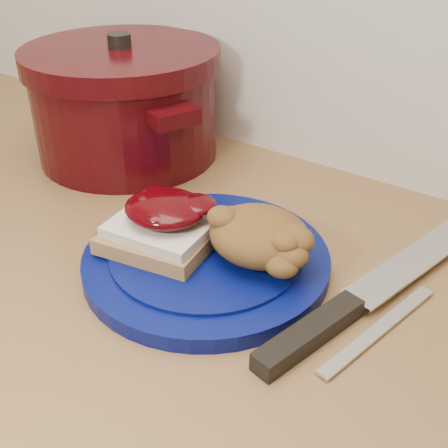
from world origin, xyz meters
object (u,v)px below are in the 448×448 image
Objects in this scene: plate at (206,260)px; dutch_oven at (125,102)px; chef_knife at (342,311)px; pepper_grinder at (79,91)px; butter_knife at (379,329)px.

plate is 0.74× the size of dutch_oven.
plate is 0.77× the size of chef_knife.
pepper_grinder is (-0.16, 0.05, -0.03)m from dutch_oven.
chef_knife is 0.48m from dutch_oven.
dutch_oven is at bearing 148.74° from plate.
dutch_oven reaches higher than plate.
pepper_grinder reaches higher than chef_knife.
chef_knife is 0.04m from butter_knife.
pepper_grinder reaches higher than butter_knife.
dutch_oven is (-0.28, 0.17, 0.08)m from plate.
chef_knife reaches higher than plate.
chef_knife is at bearing 2.70° from plate.
butter_knife is at bearing -17.67° from pepper_grinder.
pepper_grinder is at bearing 163.96° from dutch_oven.
plate is 1.55× the size of butter_knife.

